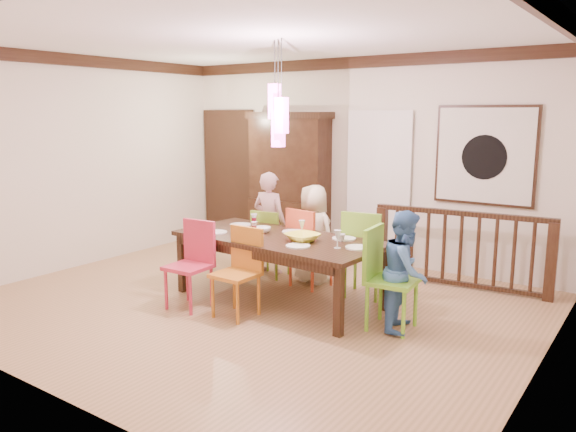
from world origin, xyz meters
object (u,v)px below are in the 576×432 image
Objects in this scene: chair_end_right at (393,272)px; person_far_mid at (313,234)px; person_far_left at (270,223)px; dining_table at (279,243)px; china_hutch at (289,182)px; balustrade at (461,248)px; chair_far_left at (272,238)px; person_end_right at (406,271)px.

chair_end_right is 1.73m from person_far_mid.
chair_end_right is 0.75× the size of person_far_left.
person_far_left reaches higher than dining_table.
person_far_left reaches higher than chair_end_right.
china_hutch is at bearing 125.13° from dining_table.
person_far_left is (-2.32, -0.79, 0.18)m from balustrade.
china_hutch is (-2.67, 2.07, 0.49)m from chair_end_right.
person_far_mid reaches higher than dining_table.
person_far_mid is at bearing -157.35° from balustrade.
chair_end_right reaches higher than chair_far_left.
china_hutch is 0.99× the size of balustrade.
person_far_mid is (0.72, -0.05, -0.06)m from person_far_left.
china_hutch is at bearing -40.41° from person_far_mid.
person_far_left is at bearing 56.73° from person_end_right.
chair_far_left is 0.25m from person_far_left.
person_end_right reaches higher than dining_table.
person_end_right is at bearing 157.36° from person_far_mid.
chair_end_right is 2.39m from person_far_left.
person_far_left is 1.09× the size of person_far_mid.
chair_far_left is 2.23m from chair_end_right.
person_far_mid is (1.19, -1.19, -0.45)m from china_hutch.
person_far_mid is at bearing -44.97° from china_hutch.
china_hutch is at bearing 47.20° from chair_end_right.
person_far_left is at bearing 0.78° from person_far_mid.
person_end_right is at bearing 158.17° from person_far_left.
chair_far_left is 0.65× the size of person_far_left.
person_far_mid is at bearing 97.38° from dining_table.
china_hutch is 1.71× the size of person_far_mid.
dining_table is 0.83m from person_far_mid.
chair_far_left is 0.41× the size of balustrade.
person_end_right is (2.31, -0.86, -0.08)m from person_far_left.
china_hutch reaches higher than chair_end_right.
china_hutch is 1.29m from person_far_left.
dining_table is at bearing -58.25° from china_hutch.
balustrade is (2.19, 0.92, -0.01)m from chair_far_left.
dining_table is at bearing 130.30° from person_far_left.
china_hutch reaches higher than person_far_mid.
person_end_right is at bearing -35.81° from china_hutch.
dining_table is 1.53m from person_end_right.
chair_end_right is 0.13m from person_end_right.
person_end_right reaches higher than balustrade.
dining_table is 1.15× the size of china_hutch.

